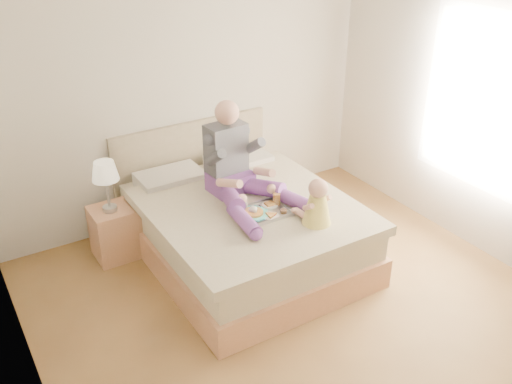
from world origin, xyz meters
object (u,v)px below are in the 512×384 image
bed (240,224)px  adult (238,170)px  tray (262,210)px  baby (316,205)px  nightstand (116,232)px

bed → adult: bearing=81.2°
tray → baby: bearing=-49.6°
bed → nightstand: (-1.00, 0.58, -0.07)m
bed → baby: (0.31, -0.72, 0.46)m
adult → tray: size_ratio=2.49×
nightstand → adult: size_ratio=0.46×
bed → adult: size_ratio=2.02×
bed → nightstand: bed is taller
adult → baby: bearing=-72.1°
adult → tray: adult is taller
baby → adult: bearing=102.3°
tray → baby: baby is taller
nightstand → adult: adult is taller
baby → nightstand: bearing=125.0°
adult → tray: bearing=-92.8°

